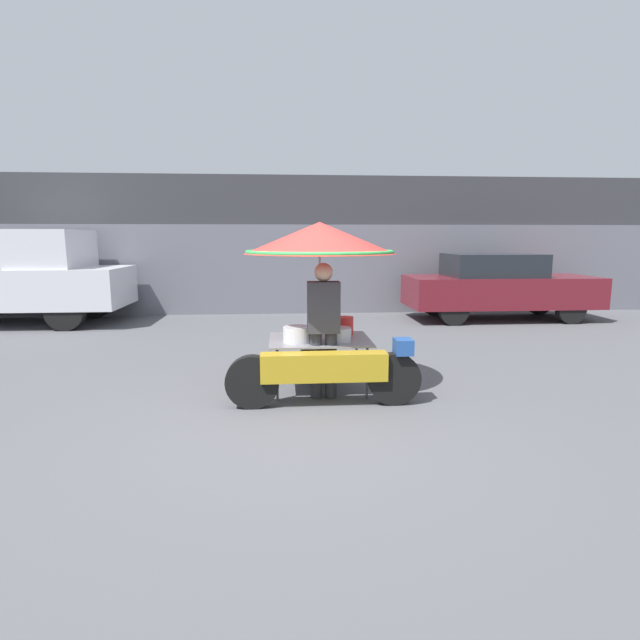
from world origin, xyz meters
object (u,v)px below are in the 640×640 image
(vendor_motorcycle_cart, at_px, (321,262))
(pickup_truck, at_px, (15,280))
(parked_car, at_px, (498,286))
(vendor_person, at_px, (324,323))

(vendor_motorcycle_cart, relative_size, pickup_truck, 0.45)
(pickup_truck, bearing_deg, vendor_motorcycle_cart, -40.34)
(vendor_motorcycle_cart, height_order, parked_car, vendor_motorcycle_cart)
(parked_car, bearing_deg, vendor_motorcycle_cart, -131.17)
(vendor_person, bearing_deg, vendor_motorcycle_cart, 92.92)
(parked_car, bearing_deg, vendor_person, -129.65)
(vendor_person, relative_size, parked_car, 0.37)
(vendor_person, distance_m, pickup_truck, 8.54)
(parked_car, xyz_separation_m, pickup_truck, (-10.98, 0.13, 0.21))
(vendor_person, xyz_separation_m, pickup_truck, (-6.38, 5.68, 0.09))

